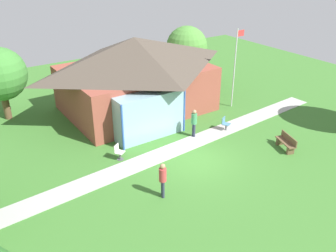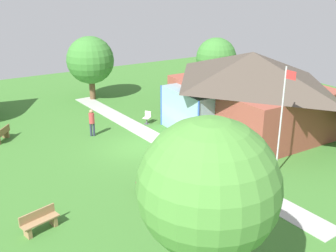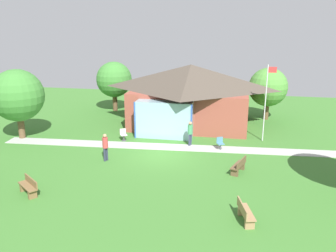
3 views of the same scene
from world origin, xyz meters
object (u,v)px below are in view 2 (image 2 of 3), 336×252
Objects in this scene: pavilion at (248,89)px; patio_chair_west at (147,118)px; flagpole at (282,117)px; visitor_on_path at (186,132)px; tree_far_east at (208,188)px; visitor_strolling_lawn at (92,121)px; tree_west_hedge at (90,60)px; bench_mid_right at (153,184)px; patio_chair_lawn_spare at (201,157)px; bench_front_left at (2,135)px; tree_behind_pavilion_left at (216,58)px; bench_front_right at (40,221)px.

patio_chair_west is at bearing -128.25° from pavilion.
flagpole is 5.85m from visitor_on_path.
tree_far_east is at bearing 78.74° from visitor_on_path.
flagpole is at bearing 146.36° from visitor_strolling_lawn.
tree_west_hedge is (-17.55, -2.81, 0.17)m from flagpole.
flagpole is 10.49m from patio_chair_west.
patio_chair_lawn_spare is at bearing 37.68° from bench_mid_right.
tree_west_hedge is (-5.60, 8.10, 2.81)m from bench_front_left.
pavilion is at bearing -75.75° from bench_front_left.
tree_far_east is at bearing 122.91° from patio_chair_west.
visitor_on_path is 0.34× the size of tree_west_hedge.
flagpole is at bearing 156.82° from patio_chair_west.
tree_far_east is at bearing -39.01° from tree_behind_pavilion_left.
pavilion is 11.97× the size of patio_chair_west.
pavilion is at bearing -88.63° from patio_chair_lawn_spare.
visitor_on_path is 0.37× the size of tree_behind_pavilion_left.
visitor_on_path is (-5.07, -2.10, -2.01)m from flagpole.
patio_chair_west is 4.06m from visitor_strolling_lawn.
tree_far_east is at bearing -13.63° from tree_west_hedge.
bench_front_right is (4.42, -14.73, -2.20)m from pavilion.
tree_behind_pavilion_left reaches higher than visitor_strolling_lawn.
visitor_strolling_lawn is at bearing -148.89° from flagpole.
tree_behind_pavilion_left is (-8.60, 8.94, 2.02)m from visitor_on_path.
pavilion is 1.73× the size of tree_far_east.
tree_west_hedge reaches higher than pavilion.
pavilion is at bearing 150.68° from flagpole.
tree_west_hedge reaches higher than patio_chair_west.
flagpole reaches higher than visitor_on_path.
bench_front_left is 9.21m from patio_chair_west.
pavilion is 6.98m from patio_chair_west.
flagpole is (5.87, -3.30, 0.43)m from pavilion.
visitor_on_path is at bearing -90.54° from bench_front_left.
flagpole is 1.16× the size of tree_behind_pavilion_left.
tree_far_east is (6.71, -2.07, 3.59)m from bench_mid_right.
bench_front_left is 12.28m from patio_chair_lawn_spare.
visitor_on_path is 12.18m from tree_far_east.
pavilion is 15.61m from bench_front_left.
bench_mid_right is 0.90× the size of visitor_on_path.
flagpole is 6.96m from bench_mid_right.
bench_mid_right is at bearing -47.51° from tree_behind_pavilion_left.
bench_front_left is at bearing 133.63° from bench_mid_right.
bench_front_right is at bearing 74.58° from patio_chair_lawn_spare.
tree_far_east reaches higher than visitor_strolling_lawn.
patio_chair_west is 0.17× the size of tree_west_hedge.
patio_chair_west is at bearing -64.95° from bench_front_left.
bench_front_right is 10.52m from bench_front_left.
pavilion reaches higher than tree_behind_pavilion_left.
tree_behind_pavilion_left is at bearing -66.31° from patio_chair_lawn_spare.
tree_far_east is at bearing 101.52° from bench_front_right.
bench_mid_right is 1.82× the size of patio_chair_west.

